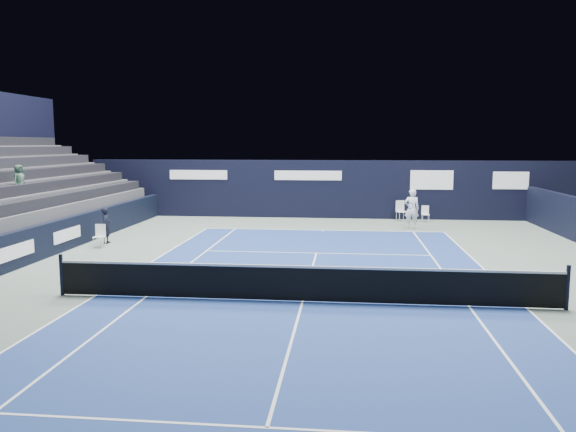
% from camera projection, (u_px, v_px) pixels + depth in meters
% --- Properties ---
extents(ground, '(48.00, 48.00, 0.00)m').
position_uv_depth(ground, '(308.00, 283.00, 16.20)').
color(ground, '#58695E').
rests_on(ground, ground).
extents(court_surface, '(10.97, 23.77, 0.01)m').
position_uv_depth(court_surface, '(303.00, 302.00, 14.23)').
color(court_surface, navy).
rests_on(court_surface, ground).
extents(folding_chair_back_a, '(0.59, 0.61, 1.06)m').
position_uv_depth(folding_chair_back_a, '(401.00, 207.00, 29.13)').
color(folding_chair_back_a, white).
rests_on(folding_chair_back_a, ground).
extents(folding_chair_back_b, '(0.37, 0.36, 0.84)m').
position_uv_depth(folding_chair_back_b, '(425.00, 213.00, 28.72)').
color(folding_chair_back_b, silver).
rests_on(folding_chair_back_b, ground).
extents(line_judge_chair, '(0.43, 0.41, 0.89)m').
position_uv_depth(line_judge_chair, '(100.00, 234.00, 21.69)').
color(line_judge_chair, white).
rests_on(line_judge_chair, ground).
extents(line_judge, '(0.37, 0.54, 1.45)m').
position_uv_depth(line_judge, '(106.00, 226.00, 22.51)').
color(line_judge, black).
rests_on(line_judge, ground).
extents(court_markings, '(11.03, 23.83, 0.00)m').
position_uv_depth(court_markings, '(303.00, 302.00, 14.23)').
color(court_markings, white).
rests_on(court_markings, court_surface).
extents(tennis_net, '(12.90, 0.10, 1.10)m').
position_uv_depth(tennis_net, '(303.00, 282.00, 14.16)').
color(tennis_net, black).
rests_on(tennis_net, ground).
extents(back_sponsor_wall, '(26.00, 0.63, 3.10)m').
position_uv_depth(back_sponsor_wall, '(327.00, 189.00, 30.30)').
color(back_sponsor_wall, black).
rests_on(back_sponsor_wall, ground).
extents(side_barrier_left, '(0.33, 22.00, 1.20)m').
position_uv_depth(side_barrier_left, '(63.00, 235.00, 21.03)').
color(side_barrier_left, black).
rests_on(side_barrier_left, ground).
extents(tennis_player, '(0.70, 0.85, 1.89)m').
position_uv_depth(tennis_player, '(412.00, 209.00, 26.38)').
color(tennis_player, white).
rests_on(tennis_player, ground).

